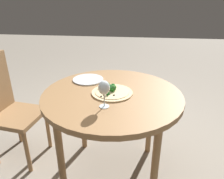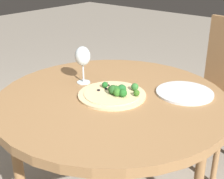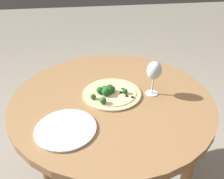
{
  "view_description": "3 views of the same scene",
  "coord_description": "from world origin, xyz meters",
  "views": [
    {
      "loc": [
        -1.43,
        -0.16,
        1.45
      ],
      "look_at": [
        -0.0,
        0.0,
        0.8
      ],
      "focal_mm": 35.0,
      "sensor_mm": 36.0,
      "label": 1
    },
    {
      "loc": [
        0.81,
        -0.95,
        1.34
      ],
      "look_at": [
        -0.0,
        0.0,
        0.8
      ],
      "focal_mm": 50.0,
      "sensor_mm": 36.0,
      "label": 2
    },
    {
      "loc": [
        0.16,
        0.93,
        1.39
      ],
      "look_at": [
        -0.0,
        0.0,
        0.8
      ],
      "focal_mm": 35.0,
      "sensor_mm": 36.0,
      "label": 3
    }
  ],
  "objects": [
    {
      "name": "wine_glass",
      "position": [
        -0.2,
        0.03,
        0.9
      ],
      "size": [
        0.07,
        0.07,
        0.18
      ],
      "color": "silver",
      "rests_on": "dining_table"
    },
    {
      "name": "dining_table",
      "position": [
        0.0,
        0.0,
        0.69
      ],
      "size": [
        1.02,
        1.02,
        0.77
      ],
      "color": "olive",
      "rests_on": "ground_plane"
    },
    {
      "name": "pizza",
      "position": [
        0.01,
        0.0,
        0.78
      ],
      "size": [
        0.3,
        0.3,
        0.06
      ],
      "color": "#DBBC89",
      "rests_on": "dining_table"
    },
    {
      "name": "plate_near",
      "position": [
        0.23,
        0.23,
        0.77
      ],
      "size": [
        0.25,
        0.25,
        0.01
      ],
      "color": "silver",
      "rests_on": "dining_table"
    }
  ]
}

